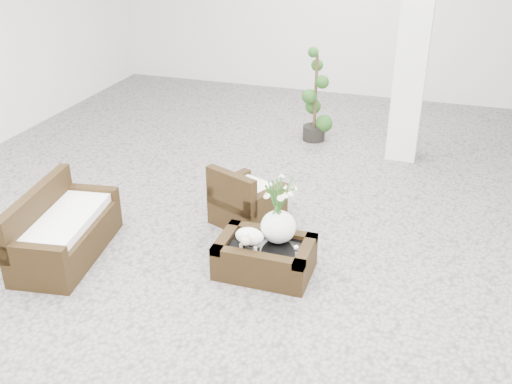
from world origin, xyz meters
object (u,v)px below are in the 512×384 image
(coffee_table, at_px, (265,258))
(topiary, at_px, (316,96))
(loveseat, at_px, (64,224))
(armchair, at_px, (247,194))

(coffee_table, bearing_deg, topiary, 95.57)
(topiary, bearing_deg, loveseat, -112.86)
(armchair, bearing_deg, loveseat, 61.55)
(coffee_table, xyz_separation_m, topiary, (-0.35, 3.57, 0.53))
(coffee_table, bearing_deg, armchair, 118.40)
(armchair, height_order, topiary, topiary)
(armchair, relative_size, topiary, 0.50)
(armchair, relative_size, loveseat, 0.52)
(topiary, bearing_deg, coffee_table, -84.43)
(armchair, distance_m, topiary, 2.71)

